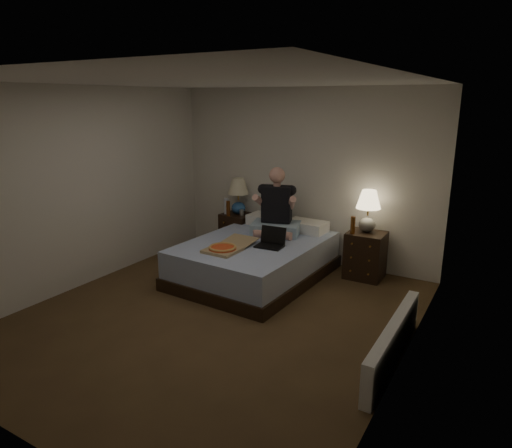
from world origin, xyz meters
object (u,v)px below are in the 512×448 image
Objects in this scene: lamp_left at (238,196)px; beer_bottle_left at (228,208)px; radiator at (393,343)px; nightstand_right at (365,255)px; beer_bottle_right at (353,225)px; soda_can at (242,213)px; nightstand_left at (238,232)px; water_bottle at (226,206)px; bed at (255,260)px; laptop at (269,238)px; person at (276,201)px; lamp_right at (368,211)px; pizza_box at (223,248)px.

lamp_left is 2.43× the size of beer_bottle_left.
beer_bottle_left is 3.53m from radiator.
lamp_left is 0.35× the size of radiator.
nightstand_right is 2.73× the size of beer_bottle_right.
nightstand_left is at bearing 145.33° from soda_can.
soda_can is (0.28, 0.01, -0.07)m from water_bottle.
nightstand_left is at bearing 30.90° from water_bottle.
soda_can is at bearing 179.67° from nightstand_right.
bed is at bearing 151.81° from radiator.
bed is 1.31m from water_bottle.
lamp_left is at bearing 29.33° from water_bottle.
person is at bearing 106.31° from laptop.
beer_bottle_right is (-0.15, -0.14, 0.43)m from nightstand_right.
water_bottle is at bearing 179.85° from nightstand_right.
person is (0.08, 0.45, 0.72)m from bed.
nightstand_left is 1.18m from person.
person is at bearing 83.24° from bed.
lamp_right is 2.43× the size of beer_bottle_left.
beer_bottle_right is 0.30× the size of pizza_box.
beer_bottle_left is at bearing -41.37° from water_bottle.
water_bottle is (-2.23, -0.01, 0.42)m from nightstand_right.
bed is 3.25× the size of nightstand_right.
lamp_right reaches higher than beer_bottle_right.
water_bottle is at bearing 147.04° from person.
laptop reaches higher than nightstand_left.
beer_bottle_left is 0.68× the size of laptop.
lamp_left is at bearing 138.81° from person.
nightstand_right is 1.35m from laptop.
person reaches higher than lamp_right.
bed is 3.65× the size of lamp_right.
water_bottle is 0.74× the size of laptop.
beer_bottle_left is (-0.86, 0.66, 0.46)m from bed.
laptop is (-0.84, -0.73, -0.11)m from beer_bottle_right.
pizza_box is 0.47× the size of radiator.
pizza_box is at bearing -136.66° from beer_bottle_right.
pizza_box is 2.36m from radiator.
bed reaches higher than radiator.
lamp_right reaches higher than nightstand_left.
person is (0.94, -0.22, 0.26)m from beer_bottle_left.
lamp_left is (-2.06, 0.08, 0.57)m from nightstand_right.
pizza_box is at bearing -67.44° from soda_can.
radiator is at bearing -60.19° from beer_bottle_right.
radiator is at bearing -31.46° from water_bottle.
laptop is (0.21, -0.56, -0.35)m from person.
beer_bottle_left is at bearing 145.26° from bed.
person is at bearing -16.25° from water_bottle.
bed is 0.48m from laptop.
lamp_right is at bearing 1.56° from water_bottle.
laptop reaches higher than nightstand_right.
pizza_box is (-1.25, -1.18, -0.19)m from beer_bottle_right.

